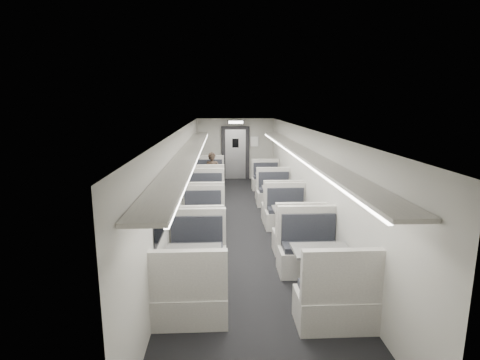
{
  "coord_description": "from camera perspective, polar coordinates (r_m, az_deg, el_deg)",
  "views": [
    {
      "loc": [
        -0.54,
        -8.72,
        3.0
      ],
      "look_at": [
        -0.08,
        0.65,
        1.05
      ],
      "focal_mm": 28.0,
      "sensor_mm": 36.0,
      "label": 1
    }
  ],
  "objects": [
    {
      "name": "wall_notice",
      "position": [
        14.77,
        2.22,
        5.87
      ],
      "size": [
        0.32,
        0.02,
        0.4
      ],
      "primitive_type": "cube",
      "color": "white",
      "rests_on": "room"
    },
    {
      "name": "booth_right_d",
      "position": [
        6.18,
        12.25,
        -13.5
      ],
      "size": [
        1.09,
        2.22,
        1.19
      ],
      "color": "#A8A49D",
      "rests_on": "room"
    },
    {
      "name": "exit_sign",
      "position": [
        14.19,
        -0.64,
        8.8
      ],
      "size": [
        0.62,
        0.12,
        0.16
      ],
      "color": "black",
      "rests_on": "room"
    },
    {
      "name": "booth_right_a",
      "position": [
        12.47,
        4.34,
        -0.59
      ],
      "size": [
        0.97,
        1.97,
        1.05
      ],
      "color": "#A8A49D",
      "rests_on": "room"
    },
    {
      "name": "booth_right_c",
      "position": [
        8.47,
        7.85,
        -6.52
      ],
      "size": [
        1.0,
        2.04,
        1.09
      ],
      "color": "#A8A49D",
      "rests_on": "room"
    },
    {
      "name": "luggage_rack_left",
      "position": [
        8.52,
        -7.56,
        4.3
      ],
      "size": [
        0.46,
        10.4,
        0.09
      ],
      "color": "#A8A49D",
      "rests_on": "room"
    },
    {
      "name": "booth_left_b",
      "position": [
        10.14,
        -5.33,
        -3.34
      ],
      "size": [
        1.04,
        2.1,
        1.12
      ],
      "color": "#A8A49D",
      "rests_on": "room"
    },
    {
      "name": "window_c",
      "position": [
        7.95,
        -9.6,
        -0.43
      ],
      "size": [
        0.02,
        1.18,
        0.84
      ],
      "primitive_type": "cube",
      "color": "black",
      "rests_on": "room"
    },
    {
      "name": "booth_right_b",
      "position": [
        10.43,
        5.77,
        -2.95
      ],
      "size": [
        1.02,
        2.07,
        1.1
      ],
      "color": "#A8A49D",
      "rests_on": "room"
    },
    {
      "name": "booth_left_c",
      "position": [
        8.3,
        -5.89,
        -6.93
      ],
      "size": [
        0.98,
        1.99,
        1.07
      ],
      "color": "#A8A49D",
      "rests_on": "room"
    },
    {
      "name": "booth_left_a",
      "position": [
        12.53,
        -4.86,
        -0.38
      ],
      "size": [
        1.06,
        2.15,
        1.15
      ],
      "color": "#A8A49D",
      "rests_on": "room"
    },
    {
      "name": "window_d",
      "position": [
        5.84,
        -12.08,
        -4.97
      ],
      "size": [
        0.02,
        1.18,
        0.84
      ],
      "primitive_type": "cube",
      "color": "black",
      "rests_on": "room"
    },
    {
      "name": "booth_left_d",
      "position": [
        6.14,
        -7.03,
        -13.63
      ],
      "size": [
        1.04,
        2.12,
        1.13
      ],
      "color": "#A8A49D",
      "rests_on": "room"
    },
    {
      "name": "window_b",
      "position": [
        10.1,
        -8.17,
        2.19
      ],
      "size": [
        0.02,
        1.18,
        0.84
      ],
      "primitive_type": "cube",
      "color": "black",
      "rests_on": "room"
    },
    {
      "name": "window_a",
      "position": [
        12.27,
        -7.24,
        3.89
      ],
      "size": [
        0.02,
        1.18,
        0.84
      ],
      "primitive_type": "cube",
      "color": "black",
      "rests_on": "room"
    },
    {
      "name": "vestibule_door",
      "position": [
        14.79,
        -0.7,
        4.09
      ],
      "size": [
        1.1,
        0.13,
        2.1
      ],
      "color": "black",
      "rests_on": "room"
    },
    {
      "name": "passenger",
      "position": [
        12.17,
        -4.24,
        0.87
      ],
      "size": [
        0.57,
        0.42,
        1.44
      ],
      "primitive_type": "imported",
      "rotation": [
        0.0,
        0.0,
        -0.15
      ],
      "color": "black",
      "rests_on": "room"
    },
    {
      "name": "room",
      "position": [
        8.92,
        0.71,
        0.07
      ],
      "size": [
        3.24,
        12.24,
        2.64
      ],
      "color": "black",
      "rests_on": "ground"
    },
    {
      "name": "luggage_rack_right",
      "position": [
        8.67,
        9.1,
        4.39
      ],
      "size": [
        0.46,
        10.4,
        0.09
      ],
      "color": "#A8A49D",
      "rests_on": "room"
    }
  ]
}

